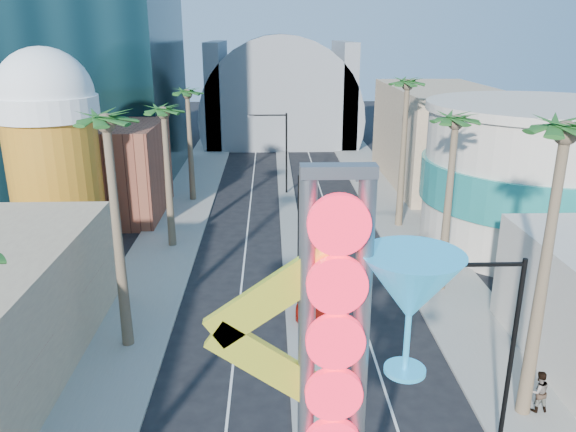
# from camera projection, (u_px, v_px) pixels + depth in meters

# --- Properties ---
(sidewalk_west) EXTENTS (5.00, 100.00, 0.15)m
(sidewalk_west) POSITION_uv_depth(u_px,v_px,m) (176.00, 224.00, 46.95)
(sidewalk_west) COLOR gray
(sidewalk_west) RESTS_ON ground
(sidewalk_east) EXTENTS (5.00, 100.00, 0.15)m
(sidewalk_east) POSITION_uv_depth(u_px,v_px,m) (402.00, 221.00, 47.54)
(sidewalk_east) COLOR gray
(sidewalk_east) RESTS_ON ground
(median) EXTENTS (1.60, 84.00, 0.15)m
(median) POSITION_uv_depth(u_px,v_px,m) (289.00, 212.00, 50.09)
(median) COLOR gray
(median) RESTS_ON ground
(brick_filler_west) EXTENTS (10.00, 10.00, 8.00)m
(brick_filler_west) POSITION_uv_depth(u_px,v_px,m) (103.00, 170.00, 48.36)
(brick_filler_west) COLOR brown
(brick_filler_west) RESTS_ON ground
(filler_east) EXTENTS (10.00, 20.00, 10.00)m
(filler_east) POSITION_uv_depth(u_px,v_px,m) (438.00, 136.00, 58.51)
(filler_east) COLOR tan
(filler_east) RESTS_ON ground
(beer_mug) EXTENTS (7.00, 7.00, 14.50)m
(beer_mug) POSITION_uv_depth(u_px,v_px,m) (52.00, 144.00, 39.53)
(beer_mug) COLOR orange
(beer_mug) RESTS_ON ground
(turquoise_building) EXTENTS (16.60, 16.60, 10.60)m
(turquoise_building) POSITION_uv_depth(u_px,v_px,m) (535.00, 176.00, 41.43)
(turquoise_building) COLOR beige
(turquoise_building) RESTS_ON ground
(canopy) EXTENTS (22.00, 16.00, 22.00)m
(canopy) POSITION_uv_depth(u_px,v_px,m) (281.00, 111.00, 81.00)
(canopy) COLOR slate
(canopy) RESTS_ON ground
(neon_sign) EXTENTS (6.53, 2.60, 12.55)m
(neon_sign) POSITION_uv_depth(u_px,v_px,m) (365.00, 361.00, 14.60)
(neon_sign) COLOR gray
(neon_sign) RESTS_ON ground
(streetlight_0) EXTENTS (3.79, 0.25, 8.00)m
(streetlight_0) POSITION_uv_depth(u_px,v_px,m) (309.00, 229.00, 31.52)
(streetlight_0) COLOR black
(streetlight_0) RESTS_ON ground
(streetlight_1) EXTENTS (3.79, 0.25, 8.00)m
(streetlight_1) POSITION_uv_depth(u_px,v_px,m) (281.00, 145.00, 54.25)
(streetlight_1) COLOR black
(streetlight_1) RESTS_ON ground
(streetlight_2) EXTENTS (3.45, 0.25, 8.00)m
(streetlight_2) POSITION_uv_depth(u_px,v_px,m) (501.00, 340.00, 20.34)
(streetlight_2) COLOR black
(streetlight_2) RESTS_ON ground
(palm_1) EXTENTS (2.40, 2.40, 12.70)m
(palm_1) POSITION_uv_depth(u_px,v_px,m) (107.00, 138.00, 25.56)
(palm_1) COLOR brown
(palm_1) RESTS_ON ground
(palm_2) EXTENTS (2.40, 2.40, 11.20)m
(palm_2) POSITION_uv_depth(u_px,v_px,m) (164.00, 120.00, 39.26)
(palm_2) COLOR brown
(palm_2) RESTS_ON ground
(palm_3) EXTENTS (2.40, 2.40, 11.20)m
(palm_3) POSITION_uv_depth(u_px,v_px,m) (188.00, 100.00, 50.64)
(palm_3) COLOR brown
(palm_3) RESTS_ON ground
(palm_5) EXTENTS (2.40, 2.40, 13.20)m
(palm_5) POSITION_uv_depth(u_px,v_px,m) (563.00, 153.00, 20.28)
(palm_5) COLOR brown
(palm_5) RESTS_ON ground
(palm_6) EXTENTS (2.40, 2.40, 11.70)m
(palm_6) POSITION_uv_depth(u_px,v_px,m) (455.00, 132.00, 32.08)
(palm_6) COLOR brown
(palm_6) RESTS_ON ground
(palm_7) EXTENTS (2.40, 2.40, 12.70)m
(palm_7) POSITION_uv_depth(u_px,v_px,m) (407.00, 94.00, 43.18)
(palm_7) COLOR brown
(palm_7) RESTS_ON ground
(red_pickup) EXTENTS (3.15, 5.81, 1.55)m
(red_pickup) POSITION_uv_depth(u_px,v_px,m) (320.00, 297.00, 32.59)
(red_pickup) COLOR #9D150C
(red_pickup) RESTS_ON ground
(pedestrian_b) EXTENTS (0.96, 0.78, 1.86)m
(pedestrian_b) POSITION_uv_depth(u_px,v_px,m) (538.00, 391.00, 23.56)
(pedestrian_b) COLOR gray
(pedestrian_b) RESTS_ON sidewalk_east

